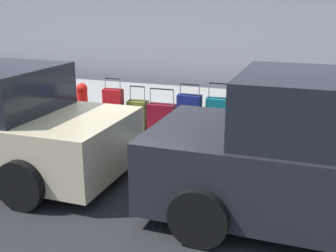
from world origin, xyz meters
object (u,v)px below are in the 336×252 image
(suitcase_teal_4, at_px, (220,119))
(suitcase_olive_7, at_px, (138,116))
(suitcase_red_1, at_px, (315,130))
(suitcase_navy_5, at_px, (189,117))
(suitcase_red_8, at_px, (114,110))
(suitcase_black_2, at_px, (281,130))
(fire_hydrant, at_px, (83,104))
(bollard_post, at_px, (57,102))
(suitcase_maroon_6, at_px, (162,119))
(suitcase_silver_3, at_px, (250,126))

(suitcase_teal_4, xyz_separation_m, suitcase_olive_7, (1.56, -0.02, -0.08))
(suitcase_red_1, height_order, suitcase_olive_7, suitcase_olive_7)
(suitcase_navy_5, xyz_separation_m, suitcase_olive_7, (1.03, -0.12, -0.10))
(suitcase_red_1, distance_m, suitcase_olive_7, 3.10)
(suitcase_teal_4, relative_size, suitcase_olive_7, 1.18)
(suitcase_red_1, distance_m, suitcase_red_8, 3.54)
(suitcase_red_1, bearing_deg, suitcase_black_2, 6.89)
(suitcase_red_1, bearing_deg, fire_hydrant, 0.66)
(suitcase_red_8, xyz_separation_m, bollard_post, (1.16, 0.08, 0.07))
(suitcase_maroon_6, relative_size, bollard_post, 0.92)
(fire_hydrant, bearing_deg, suitcase_maroon_6, 179.45)
(suitcase_red_8, relative_size, bollard_post, 1.08)
(suitcase_silver_3, distance_m, suitcase_olive_7, 2.07)
(suitcase_red_1, xyz_separation_m, bollard_post, (4.69, 0.20, 0.14))
(suitcase_navy_5, relative_size, fire_hydrant, 1.17)
(suitcase_maroon_6, bearing_deg, suitcase_teal_4, -177.05)
(suitcase_silver_3, bearing_deg, suitcase_navy_5, 5.49)
(suitcase_silver_3, bearing_deg, suitcase_red_1, -179.26)
(suitcase_silver_3, height_order, suitcase_red_8, suitcase_red_8)
(suitcase_black_2, bearing_deg, bollard_post, 1.86)
(suitcase_silver_3, bearing_deg, suitcase_olive_7, -0.68)
(suitcase_navy_5, height_order, bollard_post, suitcase_navy_5)
(suitcase_black_2, xyz_separation_m, suitcase_navy_5, (1.55, 0.05, 0.09))
(suitcase_silver_3, height_order, bollard_post, bollard_post)
(suitcase_silver_3, distance_m, suitcase_red_8, 2.51)
(suitcase_black_2, bearing_deg, suitcase_red_8, 1.04)
(suitcase_olive_7, distance_m, bollard_post, 1.61)
(suitcase_black_2, xyz_separation_m, suitcase_silver_3, (0.51, -0.05, -0.01))
(suitcase_teal_4, relative_size, bollard_post, 1.09)
(fire_hydrant, bearing_deg, suitcase_red_1, -179.34)
(suitcase_silver_3, height_order, suitcase_teal_4, suitcase_teal_4)
(suitcase_black_2, relative_size, suitcase_navy_5, 0.89)
(suitcase_teal_4, distance_m, bollard_post, 3.16)
(suitcase_olive_7, bearing_deg, suitcase_red_8, 16.72)
(suitcase_red_1, bearing_deg, suitcase_navy_5, 3.13)
(suitcase_maroon_6, distance_m, suitcase_olive_7, 0.51)
(suitcase_red_1, bearing_deg, suitcase_teal_4, 0.36)
(suitcase_maroon_6, xyz_separation_m, fire_hydrant, (1.62, -0.02, 0.15))
(suitcase_maroon_6, xyz_separation_m, bollard_post, (2.09, 0.13, 0.18))
(suitcase_olive_7, bearing_deg, suitcase_black_2, 178.34)
(suitcase_black_2, distance_m, suitcase_teal_4, 1.02)
(suitcase_silver_3, bearing_deg, bollard_post, 2.90)
(suitcase_red_8, bearing_deg, suitcase_teal_4, -176.89)
(suitcase_maroon_6, distance_m, bollard_post, 2.10)
(suitcase_navy_5, relative_size, bollard_post, 1.06)
(suitcase_olive_7, bearing_deg, suitcase_red_1, 179.79)
(suitcase_olive_7, xyz_separation_m, bollard_post, (1.59, 0.21, 0.17))
(suitcase_black_2, relative_size, fire_hydrant, 1.04)
(suitcase_maroon_6, bearing_deg, suitcase_silver_3, -178.14)
(suitcase_red_1, height_order, suitcase_red_8, suitcase_red_8)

